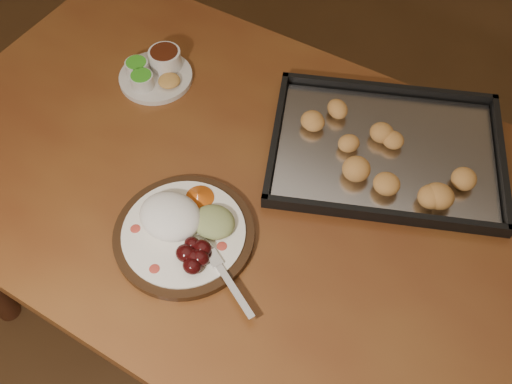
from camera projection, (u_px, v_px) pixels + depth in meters
The scene contains 5 objects.
ground at pixel (253, 267), 1.94m from camera, with size 4.00×4.00×0.00m, color brown.
dining_table at pixel (248, 206), 1.30m from camera, with size 1.50×0.90×0.75m.
dinner_plate at pixel (184, 228), 1.13m from camera, with size 0.35×0.28×0.06m.
condiment_saucer at pixel (156, 71), 1.38m from camera, with size 0.18×0.18×0.06m.
baking_tray at pixel (386, 148), 1.25m from camera, with size 0.61×0.53×0.05m.
Camera 1 is at (0.47, -0.76, 1.74)m, focal length 40.00 mm.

